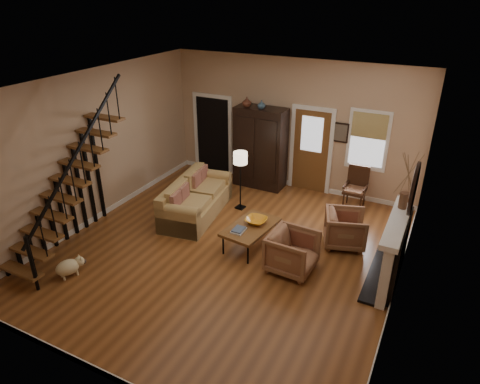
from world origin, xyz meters
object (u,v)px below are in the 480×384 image
at_px(armchair_left, 292,252).
at_px(armchair_right, 345,229).
at_px(sofa, 196,198).
at_px(coffee_table, 251,236).
at_px(armoire, 260,148).
at_px(side_chair, 355,189).
at_px(floor_lamp, 240,181).

xyz_separation_m(armchair_left, armchair_right, (0.66, 1.29, -0.01)).
bearing_deg(sofa, armchair_right, -4.33).
bearing_deg(coffee_table, armoire, 110.86).
xyz_separation_m(armchair_right, side_chair, (-0.21, 1.68, 0.14)).
bearing_deg(sofa, armchair_left, -29.48).
xyz_separation_m(sofa, side_chair, (3.18, 1.95, 0.10)).
relative_size(armchair_left, side_chair, 0.83).
bearing_deg(floor_lamp, sofa, -136.29).
bearing_deg(armoire, coffee_table, -69.14).
bearing_deg(armoire, side_chair, -4.48).
bearing_deg(sofa, coffee_table, -30.00).
height_order(sofa, floor_lamp, floor_lamp).
height_order(sofa, coffee_table, sofa).
relative_size(armchair_right, floor_lamp, 0.57).
relative_size(sofa, side_chair, 2.18).
xyz_separation_m(sofa, armchair_right, (3.39, 0.27, -0.04)).
height_order(sofa, armchair_left, sofa).
bearing_deg(side_chair, armchair_left, -98.60).
bearing_deg(armchair_left, coffee_table, 72.90).
xyz_separation_m(armchair_left, side_chair, (0.45, 2.98, 0.12)).
height_order(armoire, sofa, armoire).
bearing_deg(side_chair, coffee_table, -119.62).
xyz_separation_m(coffee_table, armchair_right, (1.69, 0.92, 0.13)).
distance_m(sofa, coffee_table, 1.83).
bearing_deg(armchair_right, armoire, 37.70).
bearing_deg(armchair_left, floor_lamp, 50.85).
bearing_deg(floor_lamp, side_chair, 26.79).
height_order(armoire, armchair_left, armoire).
height_order(armchair_left, armchair_right, armchair_left).
height_order(sofa, side_chair, side_chair).
distance_m(sofa, side_chair, 3.73).
xyz_separation_m(armoire, coffee_table, (1.07, -2.81, -0.81)).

